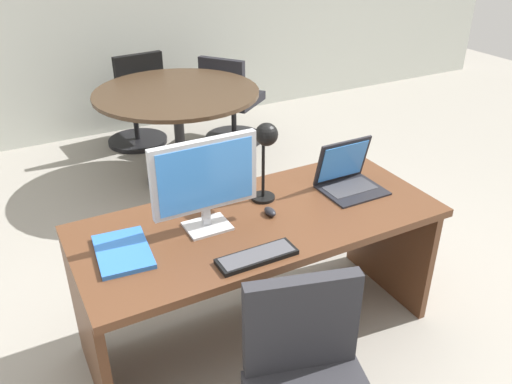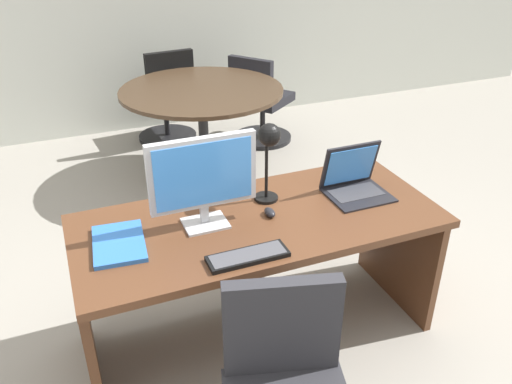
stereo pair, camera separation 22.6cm
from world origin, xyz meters
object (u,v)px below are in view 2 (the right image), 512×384
Objects in this scene: desk at (255,247)px; monitor at (203,176)px; laptop at (353,178)px; meeting_chair_far at (260,107)px; desk_lamp at (269,145)px; book at (119,243)px; mouse at (270,213)px; meeting_table at (203,111)px; meeting_chair_near at (167,104)px; keyboard at (248,256)px.

monitor is (-0.25, -0.01, 0.45)m from desk.
laptop is 0.36× the size of meeting_chair_far.
meeting_chair_far is (0.90, 2.29, -0.67)m from desk_lamp.
laptop reaches higher than book.
mouse is 0.10× the size of meeting_chair_far.
desk is 1.85m from meeting_table.
meeting_chair_near is at bearing 72.87° from book.
mouse is at bearing -92.93° from meeting_chair_near.
laptop is at bearing 1.95° from monitor.
monitor is 0.38× the size of meeting_table.
laptop is at bearing 7.92° from mouse.
meeting_table is (0.29, 1.83, 0.06)m from desk.
meeting_chair_near is (0.20, 2.72, -0.15)m from desk.
desk_lamp is at bearing 38.95° from desk.
mouse is at bearing -7.66° from monitor.
laptop is (0.55, 0.02, 0.27)m from desk.
monitor is at bearing -117.81° from meeting_chair_far.
monitor is at bearing 104.82° from keyboard.
desk is 0.23m from mouse.
desk_lamp is (0.27, 0.41, 0.29)m from keyboard.
keyboard is at bearing -128.44° from mouse.
desk_lamp reaches higher than meeting_chair_near.
desk_lamp is 2.71m from meeting_chair_near.
meeting_table is 0.92m from meeting_chair_near.
desk is 5.03× the size of keyboard.
monitor reaches higher than meeting_chair_near.
keyboard is (-0.17, -0.33, 0.21)m from desk.
monitor is 0.58× the size of meeting_chair_far.
meeting_chair_far reaches higher than meeting_table.
keyboard is 0.57m from book.
meeting_chair_far is (0.81, -0.35, -0.02)m from meeting_chair_near.
laptop is 0.80m from keyboard.
mouse is 2.79m from meeting_chair_near.
mouse is (-0.49, -0.07, -0.06)m from laptop.
meeting_chair_near is (0.36, 3.05, -0.36)m from keyboard.
mouse is at bearing -42.62° from desk.
desk is 5.65× the size of laptop.
monitor reaches higher than book.
meeting_chair_near is at bearing 87.94° from desk_lamp.
meeting_table is at bearing 82.96° from mouse.
monitor is 6.08× the size of mouse.
meeting_chair_near is at bearing 85.86° from desk.
desk is 0.51m from monitor.
desk_lamp is (0.05, 0.13, 0.28)m from mouse.
meeting_table reaches higher than keyboard.
book is at bearing -107.13° from meeting_chair_near.
mouse is 0.06× the size of meeting_table.
book is (-1.20, -0.05, -0.07)m from laptop.
book is at bearing -176.82° from monitor.
meeting_chair_near is (0.45, 2.72, -0.60)m from monitor.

